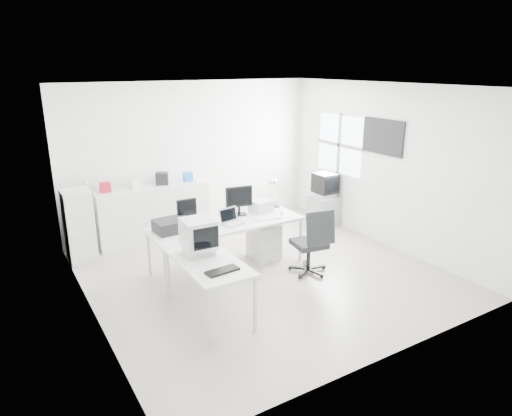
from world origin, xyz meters
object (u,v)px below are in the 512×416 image
office_chair (309,240)px  tv_cabinet (324,211)px  side_desk (209,287)px  inkjet_printer (172,225)px  crt_tv (325,185)px  main_desk (228,246)px  crt_monitor (199,238)px  drawer_pedestal (264,240)px  filing_cabinet (79,226)px  sideboard (154,213)px  laptop (233,218)px  laser_printer (261,206)px  lcd_monitor_small (187,212)px  lcd_monitor_large (239,201)px

office_chair → tv_cabinet: (1.60, 1.58, -0.23)m
side_desk → inkjet_printer: 1.29m
side_desk → crt_tv: size_ratio=2.80×
main_desk → crt_monitor: crt_monitor is taller
drawer_pedestal → inkjet_printer: (-1.55, 0.05, 0.54)m
side_desk → inkjet_printer: bearing=90.0°
main_desk → filing_cabinet: 2.42m
sideboard → crt_monitor: bearing=-96.0°
crt_tv → laptop: bearing=-160.4°
laser_printer → filing_cabinet: bearing=144.9°
laptop → lcd_monitor_small: bearing=138.5°
side_desk → filing_cabinet: bearing=112.4°
drawer_pedestal → filing_cabinet: (-2.61, 1.42, 0.30)m
tv_cabinet → crt_tv: (0.00, 0.00, 0.52)m
main_desk → office_chair: size_ratio=2.29×
laser_printer → crt_tv: bearing=7.7°
main_desk → filing_cabinet: (-1.91, 1.47, 0.22)m
lcd_monitor_large → crt_tv: 2.31m
crt_monitor → office_chair: crt_monitor is taller
tv_cabinet → sideboard: size_ratio=0.29×
filing_cabinet → laptop: bearing=-38.7°
crt_monitor → tv_cabinet: (3.44, 1.65, -0.67)m
laptop → sideboard: bearing=97.0°
lcd_monitor_small → crt_monitor: 1.14m
inkjet_printer → lcd_monitor_small: (0.30, 0.15, 0.11)m
inkjet_printer → crt_monitor: bearing=-93.1°
side_desk → lcd_monitor_small: lcd_monitor_small is taller
laser_printer → crt_monitor: 1.93m
side_desk → laser_printer: bearing=39.5°
lcd_monitor_small → sideboard: lcd_monitor_small is taller
main_desk → drawer_pedestal: size_ratio=4.00×
tv_cabinet → sideboard: (-3.16, 0.98, 0.21)m
inkjet_printer → laptop: 0.92m
side_desk → office_chair: (1.84, 0.32, 0.15)m
laser_printer → lcd_monitor_large: bearing=165.8°
main_desk → side_desk: size_ratio=1.71×
main_desk → lcd_monitor_large: (0.35, 0.25, 0.60)m
tv_cabinet → side_desk: bearing=-151.0°
main_desk → lcd_monitor_small: size_ratio=6.17×
laptop → crt_monitor: (-0.90, -0.75, 0.11)m
inkjet_printer → crt_monitor: 0.96m
laptop → crt_monitor: bearing=-151.5°
drawer_pedestal → sideboard: (-1.27, 1.74, 0.21)m
main_desk → laser_printer: (0.75, 0.22, 0.47)m
laptop → tv_cabinet: size_ratio=0.57×
crt_tv → filing_cabinet: 4.55m
drawer_pedestal → laptop: (-0.65, -0.15, 0.56)m
laser_printer → drawer_pedestal: bearing=-116.3°
side_desk → main_desk: bearing=52.3°
lcd_monitor_small → drawer_pedestal: bearing=-8.9°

